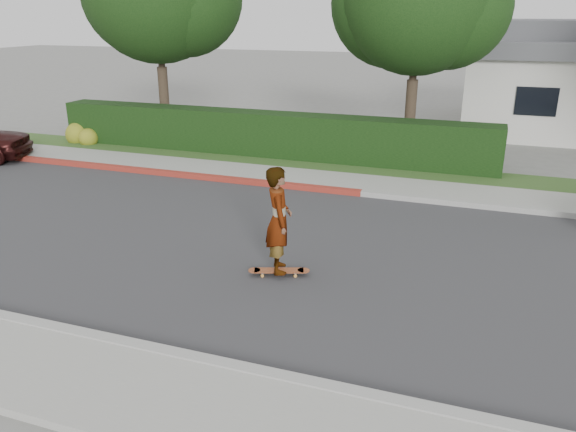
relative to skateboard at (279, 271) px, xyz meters
name	(u,v)px	position (x,y,z in m)	size (l,w,h in m)	color
ground	(270,249)	(-0.60, 1.10, -0.10)	(120.00, 120.00, 0.00)	slate
road	(270,249)	(-0.60, 1.10, -0.09)	(60.00, 8.00, 0.01)	#2D2D30
curb_near	(165,353)	(-0.60, -3.00, -0.02)	(60.00, 0.20, 0.15)	#9E9E99
sidewalk_near	(127,393)	(-0.60, -3.90, -0.04)	(60.00, 1.60, 0.12)	gray
curb_far	(325,190)	(-0.60, 5.20, -0.02)	(60.00, 0.20, 0.15)	#9E9E99
curb_red_section	(163,173)	(-5.60, 5.20, -0.02)	(12.00, 0.21, 0.15)	maroon
sidewalk_far	(334,181)	(-0.60, 6.10, -0.04)	(60.00, 1.60, 0.12)	gray
planting_strip	(347,168)	(-0.60, 7.70, -0.05)	(60.00, 1.60, 0.10)	#2D4C1E
hedge	(264,135)	(-3.60, 8.30, 0.65)	(15.00, 1.00, 1.50)	black
flowering_shrub	(81,136)	(-10.61, 7.84, 0.24)	(1.40, 1.00, 0.90)	#2D4C19
tree_center	(419,1)	(0.88, 10.29, 4.81)	(5.66, 4.84, 7.44)	#33261C
skateboard	(279,271)	(0.00, 0.00, 0.00)	(1.14, 0.58, 0.10)	gold
skateboarder	(279,220)	(0.00, 0.00, 1.00)	(0.71, 0.47, 1.96)	white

